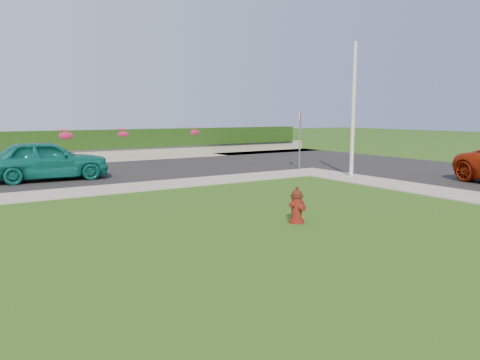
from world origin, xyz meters
TOP-DOWN VIEW (x-y plane):
  - ground at (0.00, 0.00)m, footprint 120.00×120.00m
  - street_right at (12.00, 4.00)m, footprint 8.00×32.00m
  - street_far at (-5.00, 14.00)m, footprint 26.00×8.00m
  - curb_corner at (7.00, 9.00)m, footprint 2.00×2.00m
  - sidewalk_beyond at (-1.00, 19.00)m, footprint 34.00×2.00m
  - retaining_wall at (-1.00, 20.50)m, footprint 34.00×0.40m
  - hedge at (-1.00, 20.60)m, footprint 32.00×0.90m
  - fire_hydrant at (0.05, 1.57)m, footprint 0.46×0.43m
  - sedan_teal at (-3.67, 12.44)m, footprint 4.79×2.18m
  - utility_pole at (7.30, 6.78)m, footprint 0.16×0.16m
  - stop_sign at (7.15, 9.98)m, footprint 0.55×0.54m
  - flower_clump_d at (-1.20, 20.50)m, footprint 1.36×0.88m
  - flower_clump_e at (2.08, 20.50)m, footprint 1.28×0.82m
  - flower_clump_f at (6.84, 20.50)m, footprint 1.28×0.82m

SIDE VIEW (x-z plane):
  - ground at x=0.00m, z-range 0.00..0.00m
  - street_right at x=12.00m, z-range 0.00..0.04m
  - street_far at x=-5.00m, z-range 0.00..0.04m
  - curb_corner at x=7.00m, z-range 0.00..0.04m
  - sidewalk_beyond at x=-1.00m, z-range 0.00..0.04m
  - retaining_wall at x=-1.00m, z-range 0.00..0.60m
  - fire_hydrant at x=0.05m, z-range -0.02..0.86m
  - sedan_teal at x=-3.67m, z-range 0.04..1.63m
  - hedge at x=-1.00m, z-range 0.60..1.70m
  - flower_clump_d at x=-1.20m, z-range 1.09..1.77m
  - flower_clump_e at x=2.08m, z-range 1.13..1.77m
  - flower_clump_f at x=6.84m, z-range 1.13..1.77m
  - stop_sign at x=7.15m, z-range 0.69..3.44m
  - utility_pole at x=7.30m, z-range 0.00..5.53m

